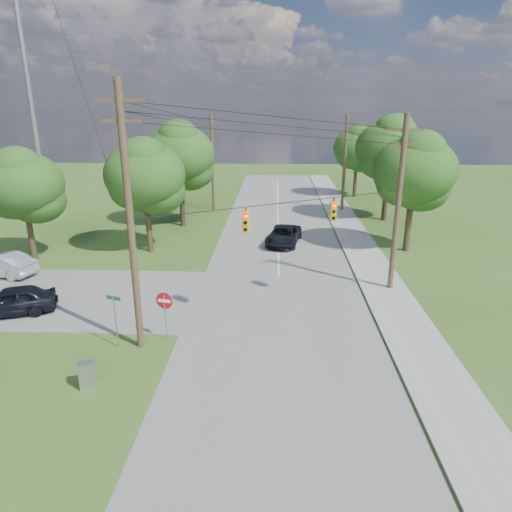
{
  "coord_description": "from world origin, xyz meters",
  "views": [
    {
      "loc": [
        1.69,
        -18.61,
        10.98
      ],
      "look_at": [
        0.68,
        5.0,
        3.07
      ],
      "focal_mm": 32.0,
      "sensor_mm": 36.0,
      "label": 1
    }
  ],
  "objects_px": {
    "pole_sw": "(130,219)",
    "car_main_north": "(284,235)",
    "pole_ne": "(398,203)",
    "control_cabinet": "(87,375)",
    "pole_north_w": "(212,162)",
    "do_not_enter_sign": "(165,306)",
    "pole_north_e": "(345,163)",
    "car_cross_silver": "(2,264)",
    "car_cross_dark": "(11,301)"
  },
  "relations": [
    {
      "from": "pole_sw",
      "to": "car_main_north",
      "type": "distance_m",
      "value": 19.16
    },
    {
      "from": "pole_sw",
      "to": "do_not_enter_sign",
      "type": "height_order",
      "value": "pole_sw"
    },
    {
      "from": "pole_sw",
      "to": "pole_north_e",
      "type": "xyz_separation_m",
      "value": [
        13.5,
        29.6,
        -1.1
      ]
    },
    {
      "from": "pole_north_e",
      "to": "pole_ne",
      "type": "bearing_deg",
      "value": -90.0
    },
    {
      "from": "pole_north_e",
      "to": "pole_north_w",
      "type": "distance_m",
      "value": 13.9
    },
    {
      "from": "pole_sw",
      "to": "control_cabinet",
      "type": "distance_m",
      "value": 6.69
    },
    {
      "from": "control_cabinet",
      "to": "pole_north_w",
      "type": "bearing_deg",
      "value": 68.77
    },
    {
      "from": "pole_sw",
      "to": "car_main_north",
      "type": "bearing_deg",
      "value": 67.44
    },
    {
      "from": "car_cross_dark",
      "to": "car_cross_silver",
      "type": "height_order",
      "value": "car_cross_dark"
    },
    {
      "from": "pole_sw",
      "to": "do_not_enter_sign",
      "type": "bearing_deg",
      "value": 28.52
    },
    {
      "from": "pole_ne",
      "to": "pole_north_w",
      "type": "height_order",
      "value": "pole_ne"
    },
    {
      "from": "pole_sw",
      "to": "car_main_north",
      "type": "xyz_separation_m",
      "value": [
        7.04,
        16.95,
        -5.48
      ]
    },
    {
      "from": "pole_north_w",
      "to": "pole_sw",
      "type": "bearing_deg",
      "value": -89.23
    },
    {
      "from": "pole_north_e",
      "to": "control_cabinet",
      "type": "xyz_separation_m",
      "value": [
        -14.72,
        -32.96,
        -4.56
      ]
    },
    {
      "from": "pole_north_w",
      "to": "control_cabinet",
      "type": "xyz_separation_m",
      "value": [
        -0.82,
        -32.96,
        -4.56
      ]
    },
    {
      "from": "pole_north_e",
      "to": "control_cabinet",
      "type": "bearing_deg",
      "value": -114.07
    },
    {
      "from": "pole_north_e",
      "to": "car_cross_silver",
      "type": "height_order",
      "value": "pole_north_e"
    },
    {
      "from": "pole_north_w",
      "to": "car_main_north",
      "type": "bearing_deg",
      "value": -59.52
    },
    {
      "from": "pole_north_w",
      "to": "car_cross_dark",
      "type": "bearing_deg",
      "value": -105.93
    },
    {
      "from": "pole_ne",
      "to": "do_not_enter_sign",
      "type": "distance_m",
      "value": 14.7
    },
    {
      "from": "pole_ne",
      "to": "pole_sw",
      "type": "bearing_deg",
      "value": -150.62
    },
    {
      "from": "control_cabinet",
      "to": "pole_north_e",
      "type": "bearing_deg",
      "value": 46.14
    },
    {
      "from": "pole_north_e",
      "to": "control_cabinet",
      "type": "height_order",
      "value": "pole_north_e"
    },
    {
      "from": "do_not_enter_sign",
      "to": "pole_sw",
      "type": "bearing_deg",
      "value": -139.28
    },
    {
      "from": "control_cabinet",
      "to": "do_not_enter_sign",
      "type": "xyz_separation_m",
      "value": [
        2.32,
        3.96,
        1.26
      ]
    },
    {
      "from": "pole_sw",
      "to": "control_cabinet",
      "type": "height_order",
      "value": "pole_sw"
    },
    {
      "from": "pole_north_e",
      "to": "car_cross_silver",
      "type": "distance_m",
      "value": 33.03
    },
    {
      "from": "pole_north_e",
      "to": "car_cross_dark",
      "type": "xyz_separation_m",
      "value": [
        -21.47,
        -26.51,
        -4.32
      ]
    },
    {
      "from": "pole_ne",
      "to": "control_cabinet",
      "type": "bearing_deg",
      "value": -143.33
    },
    {
      "from": "pole_sw",
      "to": "car_main_north",
      "type": "height_order",
      "value": "pole_sw"
    },
    {
      "from": "pole_sw",
      "to": "pole_ne",
      "type": "xyz_separation_m",
      "value": [
        13.5,
        7.6,
        -0.76
      ]
    },
    {
      "from": "pole_sw",
      "to": "pole_north_w",
      "type": "distance_m",
      "value": 29.62
    },
    {
      "from": "pole_north_w",
      "to": "car_cross_dark",
      "type": "distance_m",
      "value": 27.91
    },
    {
      "from": "car_cross_dark",
      "to": "pole_sw",
      "type": "bearing_deg",
      "value": 48.12
    },
    {
      "from": "pole_north_w",
      "to": "car_cross_dark",
      "type": "height_order",
      "value": "pole_north_w"
    },
    {
      "from": "pole_ne",
      "to": "car_cross_silver",
      "type": "xyz_separation_m",
      "value": [
        -25.37,
        1.3,
        -4.66
      ]
    },
    {
      "from": "pole_ne",
      "to": "pole_north_e",
      "type": "height_order",
      "value": "pole_ne"
    },
    {
      "from": "car_cross_silver",
      "to": "control_cabinet",
      "type": "xyz_separation_m",
      "value": [
        10.65,
        -12.26,
        -0.24
      ]
    },
    {
      "from": "car_main_north",
      "to": "do_not_enter_sign",
      "type": "height_order",
      "value": "do_not_enter_sign"
    },
    {
      "from": "pole_north_w",
      "to": "control_cabinet",
      "type": "height_order",
      "value": "pole_north_w"
    },
    {
      "from": "pole_north_e",
      "to": "do_not_enter_sign",
      "type": "relative_size",
      "value": 3.95
    },
    {
      "from": "pole_ne",
      "to": "car_cross_silver",
      "type": "distance_m",
      "value": 25.83
    },
    {
      "from": "pole_ne",
      "to": "control_cabinet",
      "type": "height_order",
      "value": "pole_ne"
    },
    {
      "from": "pole_north_e",
      "to": "pole_north_w",
      "type": "relative_size",
      "value": 1.0
    },
    {
      "from": "pole_sw",
      "to": "pole_north_w",
      "type": "height_order",
      "value": "pole_sw"
    },
    {
      "from": "pole_north_e",
      "to": "car_cross_dark",
      "type": "height_order",
      "value": "pole_north_e"
    },
    {
      "from": "pole_north_e",
      "to": "do_not_enter_sign",
      "type": "xyz_separation_m",
      "value": [
        -12.4,
        -29.0,
        -3.3
      ]
    },
    {
      "from": "control_cabinet",
      "to": "car_cross_silver",
      "type": "bearing_deg",
      "value": 111.18
    },
    {
      "from": "pole_ne",
      "to": "control_cabinet",
      "type": "xyz_separation_m",
      "value": [
        -14.72,
        -10.96,
        -4.89
      ]
    },
    {
      "from": "pole_north_w",
      "to": "do_not_enter_sign",
      "type": "xyz_separation_m",
      "value": [
        1.5,
        -29.0,
        -3.3
      ]
    }
  ]
}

